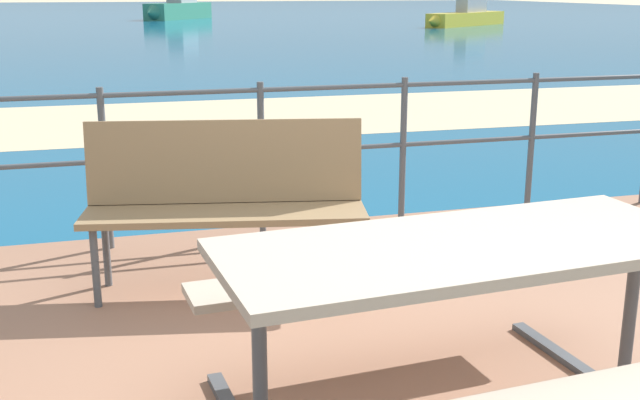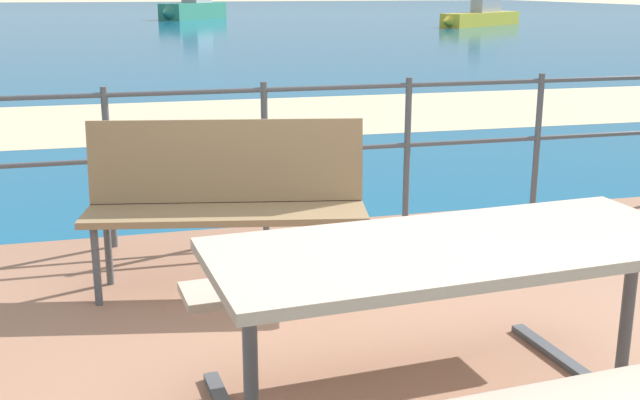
{
  "view_description": "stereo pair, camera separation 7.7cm",
  "coord_description": "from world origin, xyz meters",
  "views": [
    {
      "loc": [
        -1.0,
        -2.55,
        1.67
      ],
      "look_at": [
        0.06,
        1.19,
        0.61
      ],
      "focal_mm": 44.42,
      "sensor_mm": 36.0,
      "label": 1
    },
    {
      "loc": [
        -0.93,
        -2.57,
        1.67
      ],
      "look_at": [
        0.06,
        1.19,
        0.61
      ],
      "focal_mm": 44.42,
      "sensor_mm": 36.0,
      "label": 2
    }
  ],
  "objects": [
    {
      "name": "sea_water",
      "position": [
        0.0,
        40.0,
        0.01
      ],
      "size": [
        90.0,
        90.0,
        0.01
      ],
      "primitive_type": "cube",
      "color": "#145B84",
      "rests_on": "ground"
    },
    {
      "name": "railing_fence",
      "position": [
        0.0,
        2.38,
        0.69
      ],
      "size": [
        5.94,
        0.04,
        1.02
      ],
      "color": "#4C5156",
      "rests_on": "patio_paving"
    },
    {
      "name": "boat_near",
      "position": [
        3.28,
        39.03,
        0.57
      ],
      "size": [
        3.86,
        4.57,
        1.63
      ],
      "rotation": [
        0.0,
        0.0,
        4.05
      ],
      "color": "#338466",
      "rests_on": "sea_water"
    },
    {
      "name": "park_bench",
      "position": [
        -0.38,
        1.52,
        0.6
      ],
      "size": [
        1.54,
        0.7,
        0.91
      ],
      "rotation": [
        0.0,
        0.0,
        -0.2
      ],
      "color": "#8C704C",
      "rests_on": "patio_paving"
    },
    {
      "name": "beach_strip",
      "position": [
        0.0,
        7.6,
        0.01
      ],
      "size": [
        54.04,
        4.0,
        0.01
      ],
      "primitive_type": "cube",
      "rotation": [
        0.0,
        0.0,
        -0.01
      ],
      "color": "beige",
      "rests_on": "ground"
    },
    {
      "name": "boat_mid",
      "position": [
        14.35,
        28.87,
        0.44
      ],
      "size": [
        4.95,
        3.7,
        1.36
      ],
      "rotation": [
        0.0,
        0.0,
        3.74
      ],
      "color": "yellow",
      "rests_on": "sea_water"
    },
    {
      "name": "picnic_table",
      "position": [
        0.19,
        -0.2,
        0.63
      ],
      "size": [
        1.84,
        1.58,
        0.75
      ],
      "rotation": [
        0.0,
        0.0,
        0.08
      ],
      "color": "tan",
      "rests_on": "patio_paving"
    }
  ]
}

